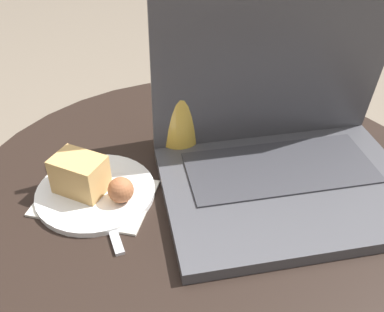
{
  "coord_description": "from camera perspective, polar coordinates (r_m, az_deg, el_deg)",
  "views": [
    {
      "loc": [
        -0.08,
        -0.48,
        0.93
      ],
      "look_at": [
        -0.02,
        0.01,
        0.56
      ],
      "focal_mm": 42.0,
      "sensor_mm": 36.0,
      "label": 1
    }
  ],
  "objects": [
    {
      "name": "laptop",
      "position": [
        0.67,
        11.47,
        1.03
      ],
      "size": [
        0.38,
        0.29,
        0.28
      ],
      "color": "#47474C",
      "rests_on": "table"
    },
    {
      "name": "table",
      "position": [
        0.74,
        1.95,
        -11.84
      ],
      "size": [
        0.74,
        0.74,
        0.49
      ],
      "color": "#515156",
      "rests_on": "ground_plane"
    },
    {
      "name": "fork",
      "position": [
        0.66,
        -11.21,
        -5.66
      ],
      "size": [
        0.06,
        0.18,
        0.01
      ],
      "color": "#B2B2B7",
      "rests_on": "table"
    },
    {
      "name": "beer_glass",
      "position": [
        0.69,
        -1.83,
        9.17
      ],
      "size": [
        0.07,
        0.07,
        0.24
      ],
      "color": "gold",
      "rests_on": "table"
    },
    {
      "name": "napkin",
      "position": [
        0.67,
        -12.15,
        -5.23
      ],
      "size": [
        0.19,
        0.16,
        0.0
      ],
      "color": "silver",
      "rests_on": "table"
    },
    {
      "name": "snack_plate",
      "position": [
        0.66,
        -12.58,
        -3.63
      ],
      "size": [
        0.17,
        0.17,
        0.06
      ],
      "color": "white",
      "rests_on": "table"
    }
  ]
}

